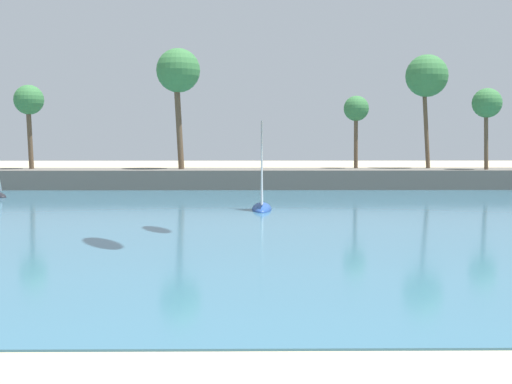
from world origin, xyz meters
TOP-DOWN VIEW (x-y plane):
  - sea at (0.00, 51.36)m, footprint 220.00×87.93m
  - palm_headland at (4.94, 55.33)m, footprint 107.48×6.92m
  - sailboat_mid_bay at (-0.11, 36.24)m, footprint 1.36×4.27m

SIDE VIEW (x-z plane):
  - sea at x=0.00m, z-range 0.00..0.06m
  - sailboat_mid_bay at x=-0.11m, z-range -2.46..3.70m
  - palm_headland at x=4.94m, z-range -3.39..9.49m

